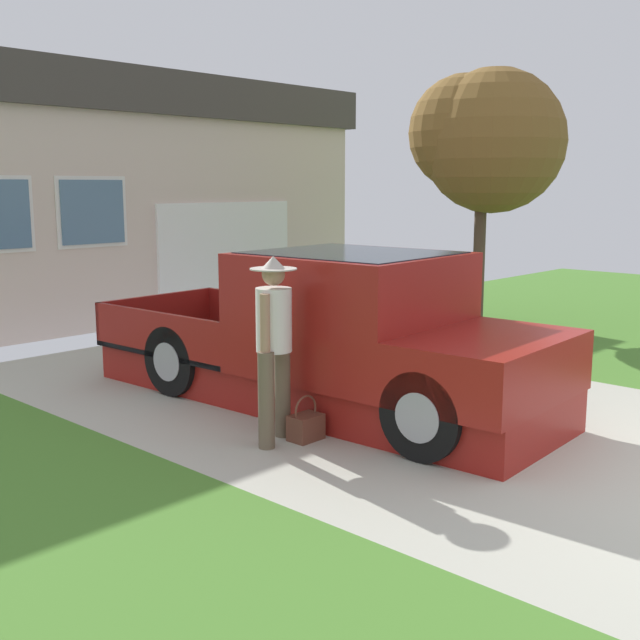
{
  "coord_description": "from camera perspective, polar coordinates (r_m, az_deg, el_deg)",
  "views": [
    {
      "loc": [
        -6.42,
        -1.17,
        2.36
      ],
      "look_at": [
        -0.74,
        4.15,
        1.01
      ],
      "focal_mm": 43.84,
      "sensor_mm": 36.0,
      "label": 1
    }
  ],
  "objects": [
    {
      "name": "pickup_truck",
      "position": [
        8.26,
        1.8,
        -1.48
      ],
      "size": [
        2.23,
        5.54,
        1.68
      ],
      "rotation": [
        0.0,
        0.0,
        3.2
      ],
      "color": "maroon",
      "rests_on": "ground"
    },
    {
      "name": "person_with_hat",
      "position": [
        7.12,
        -3.38,
        -1.25
      ],
      "size": [
        0.49,
        0.43,
        1.73
      ],
      "rotation": [
        0.0,
        0.0,
        0.39
      ],
      "color": "brown",
      "rests_on": "ground"
    },
    {
      "name": "handbag",
      "position": [
        7.37,
        -1.05,
        -7.73
      ],
      "size": [
        0.31,
        0.22,
        0.43
      ],
      "color": "brown",
      "rests_on": "ground"
    },
    {
      "name": "house_with_garage",
      "position": [
        16.0,
        -18.78,
        8.59
      ],
      "size": [
        10.62,
        6.11,
        4.27
      ],
      "color": "beige",
      "rests_on": "ground"
    },
    {
      "name": "front_yard_tree",
      "position": [
        13.62,
        11.76,
        12.95
      ],
      "size": [
        2.41,
        2.62,
        4.26
      ],
      "color": "brown",
      "rests_on": "ground"
    },
    {
      "name": "wheeled_trash_bin",
      "position": [
        13.74,
        0.69,
        2.27
      ],
      "size": [
        0.6,
        0.72,
        1.02
      ],
      "color": "#286B38",
      "rests_on": "ground"
    }
  ]
}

